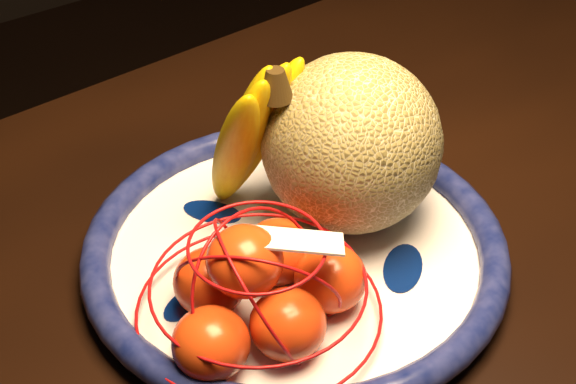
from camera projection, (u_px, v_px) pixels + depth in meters
dining_table at (533, 295)px, 0.83m from camera, size 1.60×1.01×0.78m
fruit_bowl at (295, 251)px, 0.73m from camera, size 0.35×0.35×0.03m
cantaloupe at (352, 144)px, 0.72m from camera, size 0.15×0.15×0.15m
banana_bunch at (246, 132)px, 0.72m from camera, size 0.10×0.11×0.16m
mandarin_bag at (260, 290)px, 0.65m from camera, size 0.21×0.21×0.12m
price_tag at (293, 240)px, 0.62m from camera, size 0.07×0.07×0.01m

